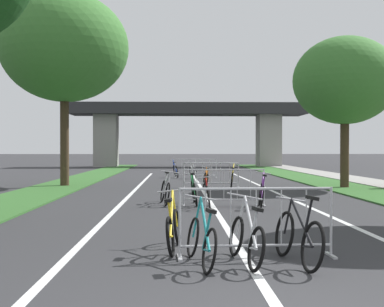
% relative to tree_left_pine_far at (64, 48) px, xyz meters
% --- Properties ---
extents(grass_verge_left, '(2.33, 50.04, 0.05)m').
position_rel_tree_left_pine_far_xyz_m(grass_verge_left, '(-0.17, 2.97, -5.93)').
color(grass_verge_left, '#2D5B26').
rests_on(grass_verge_left, ground).
extents(grass_verge_right, '(2.33, 50.04, 0.05)m').
position_rel_tree_left_pine_far_xyz_m(grass_verge_right, '(11.83, 2.97, -5.93)').
color(grass_verge_right, '#2D5B26').
rests_on(grass_verge_right, ground).
extents(sidewalk_path_right, '(2.04, 50.04, 0.08)m').
position_rel_tree_left_pine_far_xyz_m(sidewalk_path_right, '(14.01, 2.97, -5.92)').
color(sidewalk_path_right, gray).
rests_on(sidewalk_path_right, ground).
extents(lane_stripe_center, '(0.14, 28.95, 0.01)m').
position_rel_tree_left_pine_far_xyz_m(lane_stripe_center, '(5.83, -3.03, -5.95)').
color(lane_stripe_center, silver).
rests_on(lane_stripe_center, ground).
extents(lane_stripe_right_lane, '(0.14, 28.95, 0.01)m').
position_rel_tree_left_pine_far_xyz_m(lane_stripe_right_lane, '(8.49, -3.03, -5.95)').
color(lane_stripe_right_lane, silver).
rests_on(lane_stripe_right_lane, ground).
extents(lane_stripe_left_lane, '(0.14, 28.95, 0.01)m').
position_rel_tree_left_pine_far_xyz_m(lane_stripe_left_lane, '(3.17, -3.03, -5.95)').
color(lane_stripe_left_lane, silver).
rests_on(lane_stripe_left_lane, ground).
extents(overpass_bridge, '(20.98, 3.90, 5.67)m').
position_rel_tree_left_pine_far_xyz_m(overpass_bridge, '(5.83, 23.85, -1.79)').
color(overpass_bridge, '#2D2D30').
rests_on(overpass_bridge, ground).
extents(tree_left_pine_far, '(5.49, 5.49, 8.30)m').
position_rel_tree_left_pine_far_xyz_m(tree_left_pine_far, '(0.00, 0.00, 0.00)').
color(tree_left_pine_far, '#3D2D1E').
rests_on(tree_left_pine_far, ground).
extents(tree_right_cypress_far, '(4.23, 4.23, 6.23)m').
position_rel_tree_left_pine_far_xyz_m(tree_right_cypress_far, '(11.71, -1.32, -1.55)').
color(tree_right_cypress_far, '#3D2D1E').
rests_on(tree_right_cypress_far, ground).
extents(crowd_barrier_nearest, '(2.36, 0.53, 1.05)m').
position_rel_tree_left_pine_far_xyz_m(crowd_barrier_nearest, '(5.99, -14.45, -5.44)').
color(crowd_barrier_nearest, '#ADADB2').
rests_on(crowd_barrier_nearest, ground).
extents(crowd_barrier_second, '(2.36, 0.50, 1.05)m').
position_rel_tree_left_pine_far_xyz_m(crowd_barrier_second, '(6.15, -7.58, -5.44)').
color(crowd_barrier_second, '#ADADB2').
rests_on(crowd_barrier_second, ground).
extents(crowd_barrier_third, '(2.36, 0.49, 1.05)m').
position_rel_tree_left_pine_far_xyz_m(crowd_barrier_third, '(6.27, -0.72, -5.44)').
color(crowd_barrier_third, '#ADADB2').
rests_on(crowd_barrier_third, ground).
extents(crowd_barrier_fourth, '(2.37, 0.57, 1.05)m').
position_rel_tree_left_pine_far_xyz_m(crowd_barrier_fourth, '(5.87, 6.15, -5.44)').
color(crowd_barrier_fourth, '#ADADB2').
rests_on(crowd_barrier_fourth, ground).
extents(bicycle_yellow_0, '(0.58, 1.77, 1.03)m').
position_rel_tree_left_pine_far_xyz_m(bicycle_yellow_0, '(7.08, -1.25, -5.57)').
color(bicycle_yellow_0, black).
rests_on(bicycle_yellow_0, ground).
extents(bicycle_silver_1, '(0.55, 1.64, 0.98)m').
position_rel_tree_left_pine_far_xyz_m(bicycle_silver_1, '(5.79, -14.85, -5.61)').
color(bicycle_silver_1, black).
rests_on(bicycle_silver_1, ground).
extents(bicycle_black_2, '(0.48, 1.75, 0.99)m').
position_rel_tree_left_pine_far_xyz_m(bicycle_black_2, '(6.51, -14.91, -5.58)').
color(bicycle_black_2, black).
rests_on(bicycle_black_2, ground).
extents(bicycle_red_3, '(0.50, 1.61, 0.91)m').
position_rel_tree_left_pine_far_xyz_m(bicycle_red_3, '(5.67, -8.03, -5.59)').
color(bicycle_red_3, black).
rests_on(bicycle_red_3, ground).
extents(bicycle_teal_4, '(0.47, 1.66, 0.95)m').
position_rel_tree_left_pine_far_xyz_m(bicycle_teal_4, '(5.15, -14.94, -5.60)').
color(bicycle_teal_4, black).
rests_on(bicycle_teal_4, ground).
extents(bicycle_purple_5, '(0.51, 1.62, 0.98)m').
position_rel_tree_left_pine_far_xyz_m(bicycle_purple_5, '(7.14, -8.11, -5.58)').
color(bicycle_purple_5, black).
rests_on(bicycle_purple_5, ground).
extents(bicycle_blue_6, '(0.59, 1.68, 1.03)m').
position_rel_tree_left_pine_far_xyz_m(bicycle_blue_6, '(4.76, 6.73, -5.58)').
color(bicycle_blue_6, black).
rests_on(bicycle_blue_6, ground).
extents(bicycle_white_7, '(0.50, 1.69, 0.94)m').
position_rel_tree_left_pine_far_xyz_m(bicycle_white_7, '(5.71, 5.63, -5.59)').
color(bicycle_white_7, black).
rests_on(bicycle_white_7, ground).
extents(bicycle_orange_8, '(0.48, 1.64, 0.89)m').
position_rel_tree_left_pine_far_xyz_m(bicycle_orange_8, '(6.00, -1.21, -5.60)').
color(bicycle_orange_8, black).
rests_on(bicycle_orange_8, ground).
extents(bicycle_green_9, '(0.46, 1.72, 0.94)m').
position_rel_tree_left_pine_far_xyz_m(bicycle_green_9, '(5.31, -7.24, -5.58)').
color(bicycle_green_9, black).
rests_on(bicycle_green_9, ground).
extents(bicycle_yellow_10, '(0.52, 1.62, 0.96)m').
position_rel_tree_left_pine_far_xyz_m(bicycle_yellow_10, '(4.76, -13.90, -5.61)').
color(bicycle_yellow_10, black).
rests_on(bicycle_yellow_10, ground).
extents(bicycle_silver_11, '(0.61, 1.70, 1.01)m').
position_rel_tree_left_pine_far_xyz_m(bicycle_silver_11, '(4.47, -7.06, -5.58)').
color(bicycle_silver_11, black).
rests_on(bicycle_silver_11, ground).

